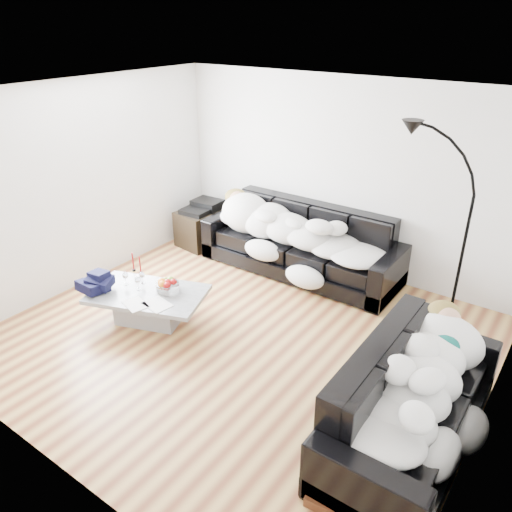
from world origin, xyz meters
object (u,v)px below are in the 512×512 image
Objects in this scene: candle_right at (140,265)px; floor_lamp at (462,255)px; av_cabinet at (204,227)px; sofa_right at (414,399)px; wine_glass_a at (142,278)px; sleeper_back at (299,229)px; coffee_table at (149,306)px; candle_left at (133,262)px; wine_glass_c at (138,283)px; fruit_bowl at (168,285)px; stereo at (203,206)px; wine_glass_b at (126,279)px; sleeper_right at (417,378)px; shoes at (335,503)px; sofa_back at (300,241)px.

candle_right is 3.68m from floor_lamp.
candle_right reaches higher than av_cabinet.
sofa_right is 2.64× the size of av_cabinet.
wine_glass_a is 0.19× the size of av_cabinet.
sleeper_back is 10.18× the size of candle_right.
coffee_table is at bearing 90.04° from sofa_right.
floor_lamp reaches higher than candle_left.
wine_glass_c is (-3.25, -0.01, 0.04)m from sofa_right.
sofa_right is 3.53m from candle_right.
fruit_bowl is 0.61× the size of stereo.
wine_glass_b is at bearing -78.47° from candle_right.
wine_glass_c is (-0.91, -2.07, -0.19)m from sleeper_back.
sleeper_back reaches higher than sleeper_right.
sofa_right is 9.15× the size of candle_right.
sofa_right reaches higher than coffee_table.
wine_glass_a is 0.90× the size of wine_glass_c.
coffee_table is at bearing -58.80° from av_cabinet.
fruit_bowl is at bearing 18.93° from wine_glass_b.
sleeper_back is (-2.34, 2.05, 0.23)m from sofa_right.
fruit_bowl reaches higher than wine_glass_b.
sleeper_back is at bearing -2.62° from stereo.
candle_right is at bearing 141.94° from wine_glass_a.
wine_glass_b is 0.20× the size of av_cabinet.
wine_glass_a is at bearing 88.01° from sofa_right.
candle_left reaches higher than wine_glass_c.
av_cabinet is (-4.04, 2.06, -0.37)m from sleeper_right.
coffee_table is 2.96× the size of stereo.
sleeper_back is 14.82× the size of wine_glass_b.
wine_glass_a is at bearing -38.06° from candle_right.
sofa_right is at bearing -19.89° from av_cabinet.
candle_right is at bearing 145.83° from coffee_table.
av_cabinet is 3.96m from floor_lamp.
candle_left reaches higher than candle_right.
sleeper_right is at bearing 0.24° from wine_glass_c.
wine_glass_c is 0.38× the size of stereo.
stereo is at bearing 147.29° from shoes.
sleeper_right is at bearing -3.09° from fruit_bowl.
wine_glass_a is (-0.98, -1.99, 0.00)m from sofa_back.
candle_left is 1.84m from av_cabinet.
sleeper_back is 3.76m from shoes.
fruit_bowl reaches higher than coffee_table.
wine_glass_c is at bearing -61.72° from wine_glass_a.
sofa_back is 0.21m from sleeper_back.
sofa_back is 2.18m from candle_right.
floor_lamp is at bearing 27.48° from wine_glass_b.
sofa_right is 0.90× the size of sleeper_back.
coffee_table is 0.57m from candle_right.
candle_right is 0.52× the size of stereo.
sofa_right is at bearing -41.28° from sleeper_back.
wine_glass_b is at bearing -67.34° from av_cabinet.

